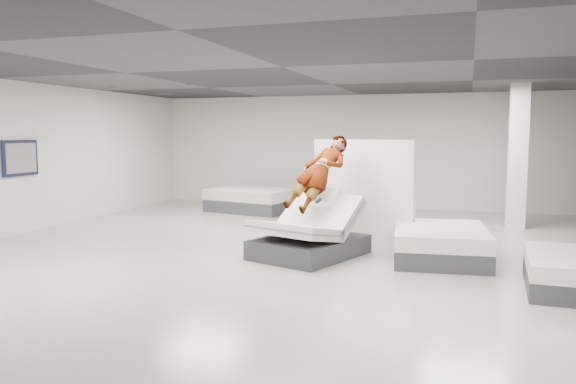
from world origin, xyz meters
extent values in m
plane|color=#A2A099|center=(0.00, 0.00, 0.00)|extent=(14.00, 14.00, 0.00)
plane|color=black|center=(0.00, 0.00, 3.20)|extent=(14.00, 14.00, 0.00)
cube|color=beige|center=(0.00, 7.00, 1.60)|extent=(12.00, 0.04, 3.20)
cube|color=#313236|center=(0.41, 0.25, 0.16)|extent=(1.94, 2.22, 0.32)
cube|color=white|center=(0.51, 0.54, 0.68)|extent=(1.60, 1.28, 0.72)
cube|color=slate|center=(0.51, 0.54, 0.68)|extent=(1.59, 1.21, 0.59)
cube|color=white|center=(0.26, -0.16, 0.50)|extent=(1.63, 1.37, 0.36)
cube|color=slate|center=(0.26, -0.16, 0.50)|extent=(1.64, 1.36, 0.19)
cube|color=white|center=(0.55, 0.65, 0.99)|extent=(0.61, 0.53, 0.33)
imported|color=slate|center=(0.51, 0.53, 1.20)|extent=(1.12, 1.66, 1.47)
cube|color=black|center=(0.60, 0.13, 0.99)|extent=(0.10, 0.15, 0.08)
cube|color=silver|center=(1.06, 1.57, 1.00)|extent=(2.07, 0.92, 2.00)
cube|color=#313236|center=(2.56, 0.68, 0.15)|extent=(1.68, 2.12, 0.30)
cube|color=white|center=(2.56, 0.68, 0.42)|extent=(1.68, 2.12, 0.25)
cube|color=#313236|center=(-2.58, 5.23, 0.17)|extent=(2.53, 2.12, 0.33)
cube|color=white|center=(-2.58, 5.23, 0.47)|extent=(2.53, 2.12, 0.28)
cube|color=silver|center=(4.00, 4.50, 1.60)|extent=(0.40, 0.40, 3.20)
cube|color=black|center=(-5.94, 0.50, 1.60)|extent=(0.05, 0.95, 0.75)
cube|color=#917460|center=(-5.91, 0.50, 1.60)|extent=(0.02, 0.82, 0.62)
camera|label=1|loc=(2.98, -8.91, 2.12)|focal=35.00mm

